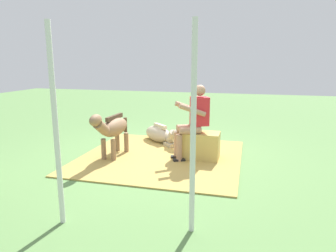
{
  "coord_description": "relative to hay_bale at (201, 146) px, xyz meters",
  "views": [
    {
      "loc": [
        -1.6,
        5.5,
        1.84
      ],
      "look_at": [
        -0.08,
        -0.28,
        0.55
      ],
      "focal_mm": 32.87,
      "sensor_mm": 36.0,
      "label": 1
    }
  ],
  "objects": [
    {
      "name": "hay_patch",
      "position": [
        0.76,
        0.07,
        -0.25
      ],
      "size": [
        2.99,
        2.96,
        0.02
      ],
      "primitive_type": "cube",
      "color": "tan",
      "rests_on": "ground"
    },
    {
      "name": "person_seated",
      "position": [
        0.16,
        0.05,
        0.52
      ],
      "size": [
        0.72,
        0.59,
        1.4
      ],
      "color": "tan",
      "rests_on": "ground"
    },
    {
      "name": "tent_pole_left",
      "position": [
        -0.27,
        2.49,
        0.86
      ],
      "size": [
        0.06,
        0.06,
        2.24
      ],
      "primitive_type": "cylinder",
      "color": "silver",
      "rests_on": "ground"
    },
    {
      "name": "pony_standing",
      "position": [
        1.64,
        0.33,
        0.32
      ],
      "size": [
        0.36,
        1.35,
        0.94
      ],
      "color": "#8C6B4C",
      "rests_on": "ground"
    },
    {
      "name": "pony_lying",
      "position": [
        1.07,
        -0.96,
        -0.07
      ],
      "size": [
        1.18,
        1.1,
        0.42
      ],
      "color": "tan",
      "rests_on": "ground"
    },
    {
      "name": "tent_pole_mid",
      "position": [
        1.19,
        2.69,
        0.86
      ],
      "size": [
        0.06,
        0.06,
        2.24
      ],
      "primitive_type": "cylinder",
      "color": "silver",
      "rests_on": "ground"
    },
    {
      "name": "hay_bale",
      "position": [
        0.0,
        0.0,
        0.0
      ],
      "size": [
        0.66,
        0.43,
        0.52
      ],
      "primitive_type": "cube",
      "color": "tan",
      "rests_on": "ground"
    },
    {
      "name": "ground_plane",
      "position": [
        0.8,
        0.02,
        -0.26
      ],
      "size": [
        24.0,
        24.0,
        0.0
      ],
      "primitive_type": "plane",
      "color": "#608C4C"
    }
  ]
}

